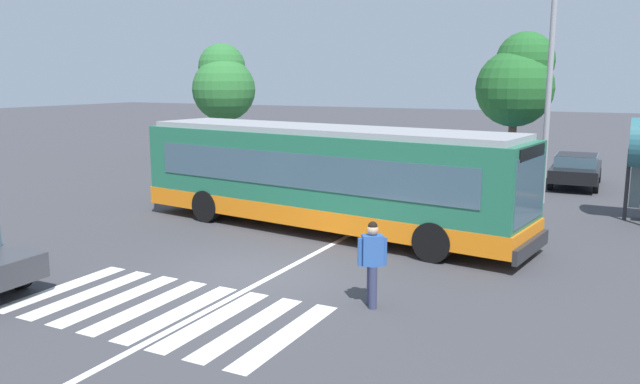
% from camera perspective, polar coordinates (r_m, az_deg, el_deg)
% --- Properties ---
extents(ground_plane, '(160.00, 160.00, 0.00)m').
position_cam_1_polar(ground_plane, '(14.56, -5.92, -7.44)').
color(ground_plane, '#3D3D42').
extents(city_transit_bus, '(12.47, 4.16, 3.06)m').
position_cam_1_polar(city_transit_bus, '(18.27, 0.26, 1.37)').
color(city_transit_bus, black).
rests_on(city_transit_bus, ground_plane).
extents(pedestrian_crossing_street, '(0.50, 0.44, 1.72)m').
position_cam_1_polar(pedestrian_crossing_street, '(12.24, 4.79, -6.13)').
color(pedestrian_crossing_street, '#333856').
rests_on(pedestrian_crossing_street, ground_plane).
extents(parked_car_silver, '(1.92, 4.52, 1.35)m').
position_cam_1_polar(parked_car_silver, '(32.13, -2.24, 3.75)').
color(parked_car_silver, black).
rests_on(parked_car_silver, ground_plane).
extents(parked_car_red, '(1.88, 4.50, 1.35)m').
position_cam_1_polar(parked_car_red, '(30.92, 1.89, 3.49)').
color(parked_car_red, black).
rests_on(parked_car_red, ground_plane).
extents(parked_car_charcoal, '(2.03, 4.58, 1.35)m').
position_cam_1_polar(parked_car_charcoal, '(29.86, 6.29, 3.19)').
color(parked_car_charcoal, black).
rests_on(parked_car_charcoal, ground_plane).
extents(parked_car_white, '(1.88, 4.51, 1.35)m').
position_cam_1_polar(parked_car_white, '(29.06, 11.83, 2.84)').
color(parked_car_white, black).
rests_on(parked_car_white, ground_plane).
extents(parked_car_blue, '(1.99, 4.56, 1.35)m').
position_cam_1_polar(parked_car_blue, '(28.59, 16.66, 2.51)').
color(parked_car_blue, black).
rests_on(parked_car_blue, ground_plane).
extents(parked_car_black, '(1.97, 4.55, 1.35)m').
position_cam_1_polar(parked_car_black, '(28.07, 22.33, 2.03)').
color(parked_car_black, black).
rests_on(parked_car_black, ground_plane).
extents(twin_arm_street_lamp, '(5.12, 0.32, 8.56)m').
position_cam_1_polar(twin_arm_street_lamp, '(23.58, 20.36, 11.91)').
color(twin_arm_street_lamp, '#939399').
rests_on(twin_arm_street_lamp, ground_plane).
extents(background_tree_left, '(3.38, 3.38, 6.31)m').
position_cam_1_polar(background_tree_left, '(34.42, -8.82, 9.79)').
color(background_tree_left, brown).
rests_on(background_tree_left, ground_plane).
extents(background_tree_right, '(3.41, 3.41, 6.49)m').
position_cam_1_polar(background_tree_right, '(29.40, 17.61, 9.67)').
color(background_tree_right, brown).
rests_on(background_tree_right, ground_plane).
extents(crosswalk_painted_stripes, '(5.99, 3.21, 0.01)m').
position_cam_1_polar(crosswalk_painted_stripes, '(12.74, -14.09, -10.32)').
color(crosswalk_painted_stripes, silver).
rests_on(crosswalk_painted_stripes, ground_plane).
extents(lane_center_line, '(0.16, 24.00, 0.01)m').
position_cam_1_polar(lane_center_line, '(16.00, -0.69, -5.74)').
color(lane_center_line, silver).
rests_on(lane_center_line, ground_plane).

